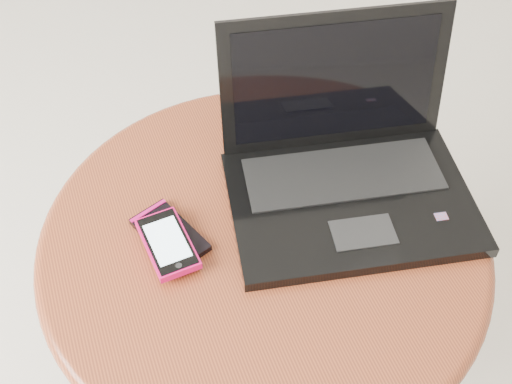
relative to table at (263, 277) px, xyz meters
name	(u,v)px	position (x,y,z in m)	size (l,w,h in m)	color
table	(263,277)	(0.00, 0.00, 0.00)	(0.64, 0.64, 0.51)	#4E2614
laptop	(346,167)	(0.14, 0.04, 0.15)	(0.39, 0.34, 0.23)	black
phone_black	(170,234)	(-0.13, 0.04, 0.11)	(0.10, 0.13, 0.01)	black
phone_pink	(168,243)	(-0.13, 0.02, 0.13)	(0.07, 0.11, 0.01)	#D20A55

